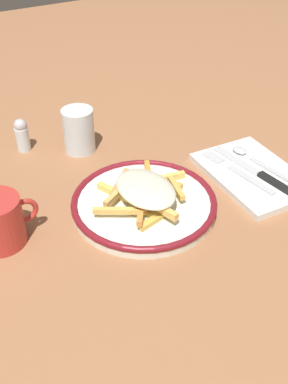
{
  "coord_description": "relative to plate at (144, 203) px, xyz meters",
  "views": [
    {
      "loc": [
        -0.32,
        -0.56,
        0.52
      ],
      "look_at": [
        0.0,
        0.0,
        0.04
      ],
      "focal_mm": 43.79,
      "sensor_mm": 36.0,
      "label": 1
    }
  ],
  "objects": [
    {
      "name": "salt_shaker",
      "position": [
        -0.12,
        0.3,
        0.02
      ],
      "size": [
        0.03,
        0.03,
        0.07
      ],
      "color": "silver",
      "rests_on": "ground_plane"
    },
    {
      "name": "fries_heap",
      "position": [
        0.0,
        -0.0,
        0.03
      ],
      "size": [
        0.2,
        0.18,
        0.04
      ],
      "color": "#E3A958",
      "rests_on": "plate"
    },
    {
      "name": "water_glass",
      "position": [
        -0.02,
        0.24,
        0.03
      ],
      "size": [
        0.06,
        0.06,
        0.09
      ],
      "primitive_type": "cylinder",
      "color": "silver",
      "rests_on": "ground_plane"
    },
    {
      "name": "spoon",
      "position": [
        0.25,
        0.01,
        0.01
      ],
      "size": [
        0.03,
        0.15,
        0.01
      ],
      "color": "silver",
      "rests_on": "napkin"
    },
    {
      "name": "ground_plane",
      "position": [
        0.0,
        0.0,
        -0.01
      ],
      "size": [
        2.6,
        2.6,
        0.0
      ],
      "primitive_type": "plane",
      "color": "#996542"
    },
    {
      "name": "fork",
      "position": [
        0.2,
        -0.01,
        0.0
      ],
      "size": [
        0.04,
        0.18,
        0.0
      ],
      "color": "silver",
      "rests_on": "napkin"
    },
    {
      "name": "knife",
      "position": [
        0.23,
        -0.04,
        0.0
      ],
      "size": [
        0.04,
        0.21,
        0.01
      ],
      "color": "black",
      "rests_on": "napkin"
    },
    {
      "name": "napkin",
      "position": [
        0.23,
        -0.02,
        -0.01
      ],
      "size": [
        0.16,
        0.23,
        0.01
      ],
      "primitive_type": "cube",
      "rotation": [
        0.0,
        0.0,
        -0.04
      ],
      "color": "white",
      "rests_on": "ground_plane"
    },
    {
      "name": "plate",
      "position": [
        0.0,
        0.0,
        0.0
      ],
      "size": [
        0.25,
        0.25,
        0.02
      ],
      "color": "white",
      "rests_on": "ground_plane"
    }
  ]
}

